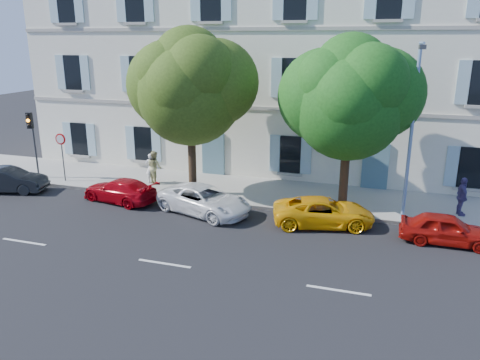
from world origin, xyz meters
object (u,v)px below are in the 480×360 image
(car_red_coupe, at_px, (120,190))
(traffic_light, at_px, (32,131))
(pedestrian_c, at_px, (462,197))
(tree_left, at_px, (190,92))
(street_lamp, at_px, (412,124))
(car_yellow_supercar, at_px, (324,212))
(tree_right, at_px, (349,104))
(road_sign, at_px, (61,147))
(car_dark_sedan, at_px, (8,180))
(pedestrian_b, at_px, (155,167))
(car_red_hatchback, at_px, (447,229))
(car_white_coupe, at_px, (204,200))
(pedestrian_a, at_px, (151,168))

(car_red_coupe, distance_m, traffic_light, 6.81)
(car_red_coupe, bearing_deg, pedestrian_c, 110.98)
(tree_left, xyz_separation_m, street_lamp, (9.85, -0.58, -0.85))
(car_yellow_supercar, distance_m, tree_right, 4.66)
(car_yellow_supercar, distance_m, road_sign, 14.32)
(car_dark_sedan, height_order, road_sign, road_sign)
(street_lamp, relative_size, pedestrian_b, 4.17)
(tree_left, bearing_deg, pedestrian_b, 157.89)
(car_red_coupe, height_order, pedestrian_c, pedestrian_c)
(car_yellow_supercar, height_order, pedestrian_b, pedestrian_b)
(car_dark_sedan, height_order, car_red_coupe, car_dark_sedan)
(car_red_hatchback, distance_m, street_lamp, 4.31)
(tree_left, height_order, street_lamp, tree_left)
(car_white_coupe, height_order, tree_left, tree_left)
(car_dark_sedan, bearing_deg, street_lamp, -99.90)
(tree_right, xyz_separation_m, road_sign, (-14.75, -0.03, -2.86))
(pedestrian_a, bearing_deg, tree_left, 141.58)
(pedestrian_b, height_order, pedestrian_c, pedestrian_b)
(car_red_hatchback, height_order, pedestrian_b, pedestrian_b)
(car_white_coupe, bearing_deg, car_dark_sedan, 109.52)
(car_red_hatchback, relative_size, tree_left, 0.44)
(tree_left, xyz_separation_m, tree_right, (7.28, -0.06, -0.24))
(car_dark_sedan, relative_size, pedestrian_c, 2.24)
(car_red_coupe, height_order, street_lamp, street_lamp)
(tree_left, distance_m, road_sign, 8.09)
(car_yellow_supercar, relative_size, pedestrian_b, 2.41)
(tree_right, height_order, pedestrian_c, tree_right)
(road_sign, bearing_deg, traffic_light, 179.49)
(car_red_hatchback, distance_m, road_sign, 19.04)
(road_sign, bearing_deg, car_yellow_supercar, -6.74)
(car_white_coupe, xyz_separation_m, road_sign, (-8.86, 1.87, 1.41))
(car_white_coupe, distance_m, pedestrian_a, 5.21)
(tree_right, xyz_separation_m, pedestrian_c, (4.96, 0.89, -3.88))
(car_yellow_supercar, height_order, road_sign, road_sign)
(car_white_coupe, height_order, car_red_hatchback, car_white_coupe)
(car_red_hatchback, bearing_deg, car_white_coupe, 89.28)
(street_lamp, height_order, pedestrian_b, street_lamp)
(car_dark_sedan, distance_m, traffic_light, 2.99)
(car_red_coupe, xyz_separation_m, car_yellow_supercar, (9.74, -0.03, 0.02))
(street_lamp, bearing_deg, car_white_coupe, -170.77)
(car_red_coupe, xyz_separation_m, street_lamp, (12.92, 1.14, 3.71))
(car_red_hatchback, bearing_deg, street_lamp, 44.85)
(car_dark_sedan, xyz_separation_m, traffic_light, (0.00, 2.09, 2.14))
(car_yellow_supercar, relative_size, tree_right, 0.57)
(car_dark_sedan, height_order, car_yellow_supercar, car_dark_sedan)
(car_dark_sedan, bearing_deg, tree_left, -91.54)
(tree_right, relative_size, road_sign, 2.84)
(car_white_coupe, relative_size, pedestrian_a, 2.77)
(car_red_coupe, relative_size, pedestrian_a, 2.42)
(car_red_coupe, distance_m, tree_right, 11.33)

